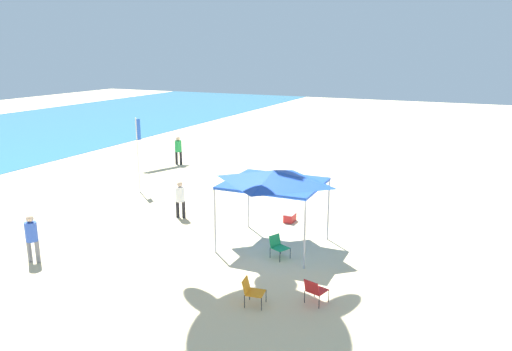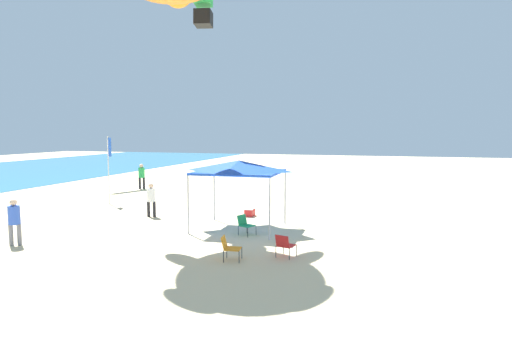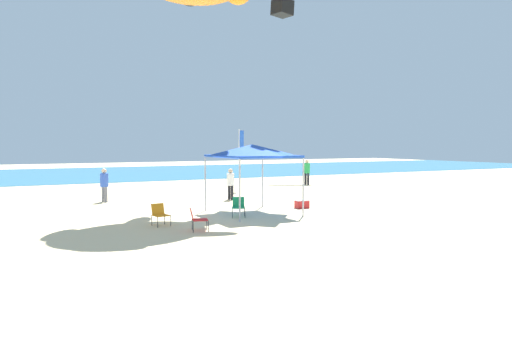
{
  "view_description": "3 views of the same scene",
  "coord_description": "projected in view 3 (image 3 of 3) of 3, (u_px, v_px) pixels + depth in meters",
  "views": [
    {
      "loc": [
        -15.84,
        -6.41,
        7.42
      ],
      "look_at": [
        -0.71,
        0.65,
        3.14
      ],
      "focal_mm": 34.68,
      "sensor_mm": 36.0,
      "label": 1
    },
    {
      "loc": [
        -16.88,
        -5.53,
        4.29
      ],
      "look_at": [
        2.2,
        0.24,
        2.23
      ],
      "focal_mm": 30.21,
      "sensor_mm": 36.0,
      "label": 2
    },
    {
      "loc": [
        -8.71,
        -17.97,
        3.06
      ],
      "look_at": [
        1.45,
        1.62,
        1.58
      ],
      "focal_mm": 33.55,
      "sensor_mm": 36.0,
      "label": 3
    }
  ],
  "objects": [
    {
      "name": "ground",
      "position": [
        243.0,
        217.0,
        20.13
      ],
      "size": [
        120.0,
        120.0,
        0.1
      ],
      "primitive_type": "cube",
      "color": "beige"
    },
    {
      "name": "ocean_strip",
      "position": [
        104.0,
        173.0,
        49.07
      ],
      "size": [
        120.0,
        25.27,
        0.02
      ],
      "primitive_type": "cube",
      "color": "teal",
      "rests_on": "ground"
    },
    {
      "name": "canopy_tent",
      "position": [
        252.0,
        151.0,
        20.78
      ],
      "size": [
        3.13,
        3.62,
        3.03
      ],
      "rotation": [
        0.0,
        0.0,
        0.02
      ],
      "color": "#B7B7BC",
      "rests_on": "ground"
    },
    {
      "name": "folding_chair_right_of_tent",
      "position": [
        239.0,
        206.0,
        19.97
      ],
      "size": [
        0.73,
        0.78,
        0.82
      ],
      "rotation": [
        0.0,
        0.0,
        5.86
      ],
      "color": "black",
      "rests_on": "ground"
    },
    {
      "name": "folding_chair_near_cooler",
      "position": [
        160.0,
        213.0,
        17.8
      ],
      "size": [
        0.62,
        0.7,
        0.82
      ],
      "rotation": [
        0.0,
        0.0,
        0.15
      ],
      "color": "black",
      "rests_on": "ground"
    },
    {
      "name": "folding_chair_facing_ocean",
      "position": [
        197.0,
        218.0,
        16.68
      ],
      "size": [
        0.74,
        0.67,
        0.82
      ],
      "rotation": [
        0.0,
        0.0,
        1.29
      ],
      "color": "black",
      "rests_on": "ground"
    },
    {
      "name": "cooler_box",
      "position": [
        302.0,
        204.0,
        22.63
      ],
      "size": [
        0.62,
        0.42,
        0.4
      ],
      "color": "red",
      "rests_on": "ground"
    },
    {
      "name": "banner_flag",
      "position": [
        240.0,
        154.0,
        30.89
      ],
      "size": [
        0.36,
        0.06,
        4.0
      ],
      "color": "silver",
      "rests_on": "ground"
    },
    {
      "name": "person_kite_handler",
      "position": [
        231.0,
        181.0,
        25.99
      ],
      "size": [
        0.4,
        0.45,
        1.7
      ],
      "rotation": [
        0.0,
        0.0,
        4.83
      ],
      "color": "black",
      "rests_on": "ground"
    },
    {
      "name": "person_watching_sky",
      "position": [
        307.0,
        170.0,
        35.5
      ],
      "size": [
        0.45,
        0.5,
        1.88
      ],
      "rotation": [
        0.0,
        0.0,
        1.61
      ],
      "color": "black",
      "rests_on": "ground"
    },
    {
      "name": "person_by_tent",
      "position": [
        104.0,
        182.0,
        24.96
      ],
      "size": [
        0.42,
        0.46,
        1.77
      ],
      "rotation": [
        0.0,
        0.0,
        4.99
      ],
      "color": "slate",
      "rests_on": "ground"
    }
  ]
}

